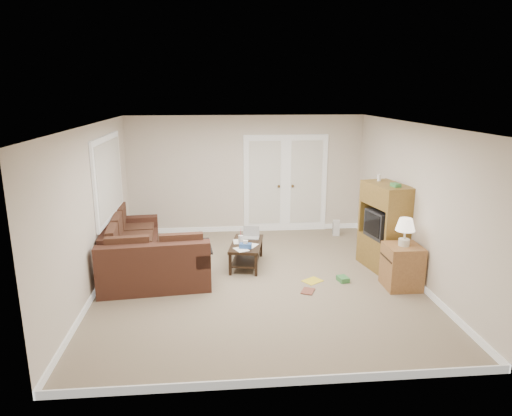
{
  "coord_description": "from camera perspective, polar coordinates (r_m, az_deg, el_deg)",
  "views": [
    {
      "loc": [
        -0.65,
        -6.84,
        2.98
      ],
      "look_at": [
        0.01,
        0.45,
        1.1
      ],
      "focal_mm": 32.0,
      "sensor_mm": 36.0,
      "label": 1
    }
  ],
  "objects": [
    {
      "name": "floor",
      "position": [
        7.48,
        0.25,
        -9.05
      ],
      "size": [
        5.5,
        5.5,
        0.0
      ],
      "primitive_type": "plane",
      "color": "gray",
      "rests_on": "ground"
    },
    {
      "name": "window_left",
      "position": [
        8.17,
        -17.94,
        3.63
      ],
      "size": [
        0.05,
        1.92,
        1.42
      ],
      "color": "white",
      "rests_on": "wall_left"
    },
    {
      "name": "floor_greenbox",
      "position": [
        7.57,
        10.81,
        -8.71
      ],
      "size": [
        0.19,
        0.23,
        0.08
      ],
      "primitive_type": "cube",
      "rotation": [
        0.0,
        0.0,
        0.21
      ],
      "color": "#3A8140",
      "rests_on": "floor"
    },
    {
      "name": "tv_armoire",
      "position": [
        8.06,
        15.76,
        -2.21
      ],
      "size": [
        0.67,
        1.01,
        1.59
      ],
      "rotation": [
        0.0,
        0.0,
        0.19
      ],
      "color": "brown",
      "rests_on": "floor"
    },
    {
      "name": "french_doors",
      "position": [
        9.86,
        3.7,
        3.0
      ],
      "size": [
        1.8,
        0.05,
        2.13
      ],
      "color": "white",
      "rests_on": "floor"
    },
    {
      "name": "wall_front",
      "position": [
        4.48,
        3.62,
        -8.29
      ],
      "size": [
        5.0,
        0.02,
        2.5
      ],
      "primitive_type": "cube",
      "color": "beige",
      "rests_on": "floor"
    },
    {
      "name": "space_heater",
      "position": [
        9.82,
        9.99,
        -2.46
      ],
      "size": [
        0.14,
        0.12,
        0.33
      ],
      "primitive_type": "cube",
      "rotation": [
        0.0,
        0.0,
        -0.11
      ],
      "color": "silver",
      "rests_on": "floor"
    },
    {
      "name": "sectional_sofa",
      "position": [
        7.92,
        -14.16,
        -5.74
      ],
      "size": [
        1.95,
        2.64,
        0.8
      ],
      "rotation": [
        0.0,
        0.0,
        0.09
      ],
      "color": "#47261B",
      "rests_on": "floor"
    },
    {
      "name": "floor_magazine",
      "position": [
        7.52,
        7.08,
        -9.02
      ],
      "size": [
        0.38,
        0.36,
        0.01
      ],
      "primitive_type": "cube",
      "rotation": [
        0.0,
        0.0,
        0.59
      ],
      "color": "yellow",
      "rests_on": "floor"
    },
    {
      "name": "baseboards",
      "position": [
        7.46,
        0.25,
        -8.7
      ],
      "size": [
        5.0,
        5.5,
        0.1
      ],
      "primitive_type": null,
      "color": "white",
      "rests_on": "floor"
    },
    {
      "name": "wall_back",
      "position": [
        9.76,
        -1.26,
        4.19
      ],
      "size": [
        5.0,
        0.02,
        2.5
      ],
      "primitive_type": "cube",
      "color": "beige",
      "rests_on": "floor"
    },
    {
      "name": "ceiling",
      "position": [
        6.88,
        0.28,
        10.42
      ],
      "size": [
        5.0,
        5.5,
        0.02
      ],
      "primitive_type": "cube",
      "color": "white",
      "rests_on": "wall_back"
    },
    {
      "name": "coffee_table",
      "position": [
        8.04,
        -1.17,
        -5.61
      ],
      "size": [
        0.69,
        1.09,
        0.69
      ],
      "rotation": [
        0.0,
        0.0,
        -0.19
      ],
      "color": "black",
      "rests_on": "floor"
    },
    {
      "name": "side_cabinet",
      "position": [
        7.45,
        17.82,
        -6.55
      ],
      "size": [
        0.53,
        0.53,
        1.12
      ],
      "rotation": [
        0.0,
        0.0,
        0.0
      ],
      "color": "#966437",
      "rests_on": "floor"
    },
    {
      "name": "floor_book",
      "position": [
        7.15,
        5.79,
        -10.2
      ],
      "size": [
        0.27,
        0.3,
        0.02
      ],
      "primitive_type": "imported",
      "rotation": [
        0.0,
        0.0,
        -0.43
      ],
      "color": "brown",
      "rests_on": "floor"
    },
    {
      "name": "wall_left",
      "position": [
        7.29,
        -19.7,
        -0.17
      ],
      "size": [
        0.02,
        5.5,
        2.5
      ],
      "primitive_type": "cube",
      "color": "beige",
      "rests_on": "floor"
    },
    {
      "name": "wall_right",
      "position": [
        7.72,
        19.07,
        0.66
      ],
      "size": [
        0.02,
        5.5,
        2.5
      ],
      "primitive_type": "cube",
      "color": "beige",
      "rests_on": "floor"
    }
  ]
}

